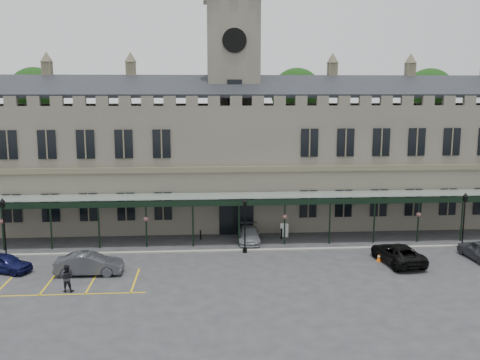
{
  "coord_description": "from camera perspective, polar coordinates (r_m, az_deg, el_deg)",
  "views": [
    {
      "loc": [
        -3.09,
        -37.83,
        13.37
      ],
      "look_at": [
        0.0,
        6.0,
        6.0
      ],
      "focal_mm": 40.0,
      "sensor_mm": 36.0,
      "label": 1
    }
  ],
  "objects": [
    {
      "name": "tree_behind_mid",
      "position": [
        63.8,
        6.05,
        8.97
      ],
      "size": [
        6.0,
        6.0,
        16.0
      ],
      "color": "#332314",
      "rests_on": "ground"
    },
    {
      "name": "station_building",
      "position": [
        54.26,
        -0.74,
        2.21
      ],
      "size": [
        60.0,
        10.36,
        17.3
      ],
      "color": "#5C584D",
      "rests_on": "ground"
    },
    {
      "name": "tree_behind_right",
      "position": [
        68.42,
        19.52,
        8.52
      ],
      "size": [
        6.0,
        6.0,
        16.0
      ],
      "color": "#332314",
      "rests_on": "ground"
    },
    {
      "name": "person_b",
      "position": [
        38.25,
        -18.01,
        -9.93
      ],
      "size": [
        0.96,
        0.77,
        1.88
      ],
      "primitive_type": "imported",
      "rotation": [
        0.0,
        0.0,
        3.08
      ],
      "color": "black",
      "rests_on": "ground"
    },
    {
      "name": "car_van",
      "position": [
        43.97,
        16.45,
        -7.53
      ],
      "size": [
        3.24,
        5.82,
        1.54
      ],
      "primitive_type": "imported",
      "rotation": [
        0.0,
        0.0,
        3.27
      ],
      "color": "black",
      "rests_on": "ground"
    },
    {
      "name": "clock_tower",
      "position": [
        53.91,
        -0.76,
        9.25
      ],
      "size": [
        5.6,
        5.6,
        24.8
      ],
      "color": "#5C584D",
      "rests_on": "ground"
    },
    {
      "name": "sign_board",
      "position": [
        49.66,
        4.75,
        -5.38
      ],
      "size": [
        0.74,
        0.25,
        1.29
      ],
      "rotation": [
        0.0,
        0.0,
        -0.27
      ],
      "color": "black",
      "rests_on": "ground"
    },
    {
      "name": "bollard_left",
      "position": [
        48.92,
        -4.22,
        -5.85
      ],
      "size": [
        0.15,
        0.15,
        0.85
      ],
      "primitive_type": "cylinder",
      "color": "black",
      "rests_on": "ground"
    },
    {
      "name": "kerb",
      "position": [
        45.43,
        0.04,
        -7.51
      ],
      "size": [
        60.0,
        0.4,
        0.12
      ],
      "primitive_type": "cube",
      "color": "gray",
      "rests_on": "ground"
    },
    {
      "name": "tree_behind_left",
      "position": [
        65.61,
        -21.02,
        8.41
      ],
      "size": [
        6.0,
        6.0,
        16.0
      ],
      "color": "#332314",
      "rests_on": "ground"
    },
    {
      "name": "ground",
      "position": [
        40.24,
        0.61,
        -9.88
      ],
      "size": [
        140.0,
        140.0,
        0.0
      ],
      "primitive_type": "plane",
      "color": "#2D2D30"
    },
    {
      "name": "traffic_cone",
      "position": [
        44.13,
        14.63,
        -8.0
      ],
      "size": [
        0.41,
        0.41,
        0.65
      ],
      "rotation": [
        0.0,
        0.0,
        -0.3
      ],
      "color": "#F35D07",
      "rests_on": "ground"
    },
    {
      "name": "lamp_post_right",
      "position": [
        49.15,
        22.79,
        -3.53
      ],
      "size": [
        0.46,
        0.46,
        4.89
      ],
      "color": "black",
      "rests_on": "ground"
    },
    {
      "name": "car_left_a",
      "position": [
        43.87,
        -23.76,
        -8.1
      ],
      "size": [
        4.41,
        3.03,
        1.39
      ],
      "primitive_type": "imported",
      "rotation": [
        0.0,
        0.0,
        1.19
      ],
      "color": "#0D103D",
      "rests_on": "ground"
    },
    {
      "name": "lamp_post_mid",
      "position": [
        44.32,
        0.53,
        -4.33
      ],
      "size": [
        0.44,
        0.44,
        4.66
      ],
      "color": "black",
      "rests_on": "ground"
    },
    {
      "name": "car_left_b",
      "position": [
        41.2,
        -15.79,
        -8.6
      ],
      "size": [
        4.9,
        1.73,
        1.61
      ],
      "primitive_type": "imported",
      "rotation": [
        0.0,
        0.0,
        1.57
      ],
      "color": "#3C3E44",
      "rests_on": "ground"
    },
    {
      "name": "lamp_post_left",
      "position": [
        46.76,
        -23.88,
        -4.19
      ],
      "size": [
        0.47,
        0.47,
        4.97
      ],
      "color": "black",
      "rests_on": "ground"
    },
    {
      "name": "canopy",
      "position": [
        46.7,
        -0.13,
        -4.06
      ],
      "size": [
        50.0,
        4.1,
        4.3
      ],
      "color": "#8C9E93",
      "rests_on": "ground"
    },
    {
      "name": "bollard_right",
      "position": [
        49.03,
        4.43,
        -5.74
      ],
      "size": [
        0.17,
        0.17,
        0.97
      ],
      "primitive_type": "cylinder",
      "color": "black",
      "rests_on": "ground"
    },
    {
      "name": "car_taxi",
      "position": [
        47.99,
        1.01,
        -5.84
      ],
      "size": [
        2.13,
        4.62,
        1.31
      ],
      "primitive_type": "imported",
      "rotation": [
        0.0,
        0.0,
        -0.07
      ],
      "color": "#95989C",
      "rests_on": "ground"
    },
    {
      "name": "parking_markings",
      "position": [
        40.22,
        -19.86,
        -10.48
      ],
      "size": [
        16.0,
        6.0,
        0.01
      ],
      "primitive_type": null,
      "color": "gold",
      "rests_on": "ground"
    }
  ]
}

